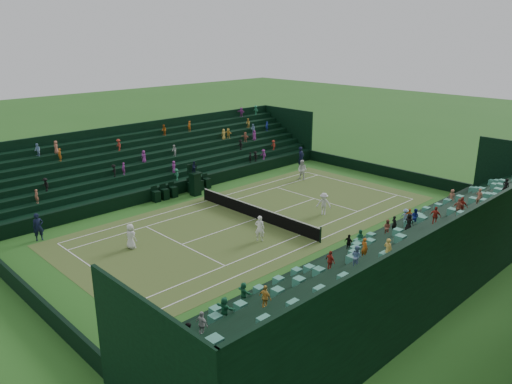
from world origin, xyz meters
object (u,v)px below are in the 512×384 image
tennis_net (256,212)px  player_near_west (131,236)px  player_far_east (324,204)px  umpire_chair (195,181)px  player_near_east (260,228)px  player_far_west (302,170)px

tennis_net → player_near_west: size_ratio=7.39×
player_far_east → umpire_chair: bearing=168.4°
umpire_chair → player_near_east: bearing=-15.0°
player_far_west → tennis_net: bearing=-81.2°
player_near_east → player_far_east: 6.64m
umpire_chair → player_near_west: bearing=-58.5°
tennis_net → player_near_west: player_near_west is taller
umpire_chair → player_far_west: size_ratio=1.57×
player_near_east → umpire_chair: bearing=-53.4°
player_near_west → player_far_west: bearing=-95.8°
tennis_net → player_near_east: player_near_east is taller
player_near_east → player_far_east: bearing=-126.7°
player_near_west → player_near_east: 7.89m
player_near_east → tennis_net: bearing=-79.0°
player_far_east → tennis_net: bearing=-156.2°
player_far_east → player_near_east: bearing=-121.2°
player_near_west → tennis_net: bearing=-114.1°
tennis_net → player_far_east: size_ratio=7.13×
player_far_west → player_far_east: size_ratio=1.10×
umpire_chair → player_far_west: umpire_chair is taller
umpire_chair → player_far_west: (3.12, 9.49, -0.30)m
player_near_east → player_far_west: player_far_west is taller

